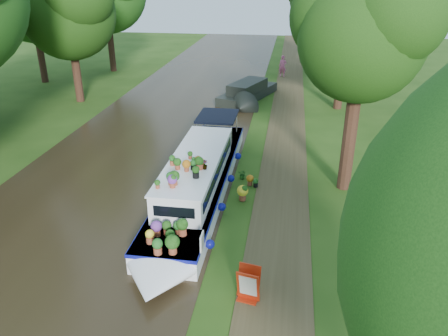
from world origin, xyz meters
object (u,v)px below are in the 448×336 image
plant_boat (196,180)px  second_boat (247,93)px  sandwich_board (248,286)px  pedestrian_pink (283,66)px

plant_boat → second_boat: size_ratio=1.84×
second_boat → sandwich_board: 20.88m
sandwich_board → pedestrian_pink: 28.56m
plant_boat → pedestrian_pink: bearing=83.1°
plant_boat → sandwich_board: bearing=-64.5°
second_boat → sandwich_board: bearing=-63.2°
plant_boat → second_boat: plant_boat is taller
second_boat → sandwich_board: second_boat is taller
second_boat → pedestrian_pink: 8.12m
plant_boat → second_boat: 15.11m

